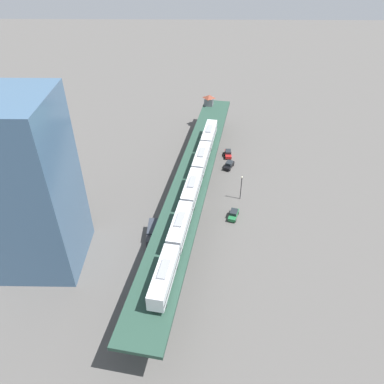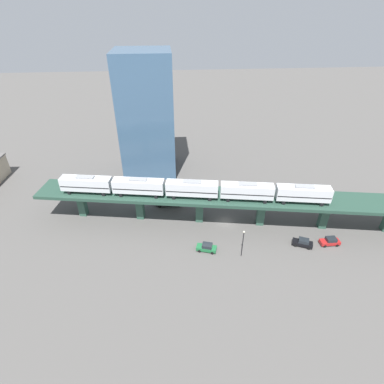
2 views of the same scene
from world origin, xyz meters
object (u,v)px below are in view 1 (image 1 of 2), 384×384
Objects in this scene: subway_train at (192,188)px; signal_hut at (209,100)px; office_tower at (26,189)px; street_lamp at (241,186)px; street_car_black at (229,165)px; delivery_truck at (153,233)px; street_car_red at (228,153)px; street_car_green at (234,214)px.

subway_train is 50.27m from signal_hut.
signal_hut is 71.04m from office_tower.
subway_train reaches higher than street_lamp.
street_lamp is 49.44m from office_tower.
subway_train is 27.90m from street_car_black.
street_car_black is at bearing 101.96° from signal_hut.
subway_train is 13.27m from delivery_truck.
delivery_truck is 27.84m from office_tower.
office_tower is at bearing 14.65° from delivery_truck.
delivery_truck is at bearing 62.12° from street_car_red.
signal_hut is 0.54× the size of street_lamp.
signal_hut is at bearing -95.44° from subway_train.
street_lamp reaches higher than street_car_green.
delivery_truck is at bearing -165.35° from office_tower.
subway_train is at bearing 67.05° from street_car_black.
street_car_black is 35.05m from delivery_truck.
signal_hut is at bearing -78.04° from street_car_black.
street_car_black is 14.96m from street_lamp.
office_tower is (21.87, 5.72, 16.24)m from delivery_truck.
signal_hut is at bearing -83.81° from street_car_green.
street_car_red is (-5.60, 19.50, -8.65)m from signal_hut.
street_lamp is at bearing 100.41° from signal_hut.
street_car_red is 0.93× the size of street_car_black.
street_car_red is 21.15m from street_lamp.
street_car_green is (-9.94, -2.39, -9.39)m from subway_train.
street_car_green is at bearing -157.38° from delivery_truck.
office_tower is at bearing 18.40° from street_car_green.
office_tower reaches higher than street_lamp.
street_lamp reaches higher than delivery_truck.
signal_hut reaches higher than street_car_red.
street_lamp is at bearing 94.98° from street_car_red.
street_car_red is at bearing -117.88° from delivery_truck.
signal_hut reaches higher than street_car_black.
street_lamp is 0.19× the size of office_tower.
office_tower is at bearing 60.01° from signal_hut.
delivery_truck is at bearing 35.88° from street_lamp.
office_tower is at bearing 19.94° from subway_train.
street_car_black is at bearing 88.90° from street_car_red.
street_car_green is 0.13× the size of office_tower.
street_car_black is 0.66× the size of delivery_truck.
street_car_black is 56.51m from office_tower.
street_car_green is at bearing -166.48° from subway_train.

